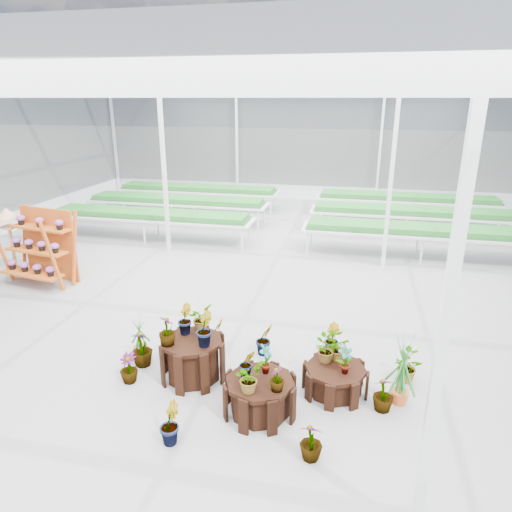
% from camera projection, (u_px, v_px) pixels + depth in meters
% --- Properties ---
extents(ground_plane, '(24.00, 24.00, 0.00)m').
position_uv_depth(ground_plane, '(232.00, 324.00, 8.93)').
color(ground_plane, gray).
rests_on(ground_plane, ground).
extents(greenhouse_shell, '(18.00, 24.00, 4.50)m').
position_uv_depth(greenhouse_shell, '(230.00, 212.00, 8.19)').
color(greenhouse_shell, white).
rests_on(greenhouse_shell, ground).
extents(steel_frame, '(18.00, 24.00, 4.50)m').
position_uv_depth(steel_frame, '(230.00, 212.00, 8.19)').
color(steel_frame, silver).
rests_on(steel_frame, ground).
extents(nursery_benches, '(16.00, 7.00, 0.84)m').
position_uv_depth(nursery_benches, '(289.00, 216.00, 15.43)').
color(nursery_benches, silver).
rests_on(nursery_benches, ground).
extents(plinth_tall, '(1.06, 1.06, 0.67)m').
position_uv_depth(plinth_tall, '(193.00, 359.00, 7.13)').
color(plinth_tall, black).
rests_on(plinth_tall, ground).
extents(plinth_mid, '(1.20, 1.20, 0.53)m').
position_uv_depth(plinth_mid, '(260.00, 396.00, 6.36)').
color(plinth_mid, black).
rests_on(plinth_mid, ground).
extents(plinth_low, '(1.03, 1.03, 0.42)m').
position_uv_depth(plinth_low, '(335.00, 380.00, 6.81)').
color(plinth_low, black).
rests_on(plinth_low, ground).
extents(shelf_rack, '(1.78, 1.14, 1.76)m').
position_uv_depth(shelf_rack, '(38.00, 248.00, 10.64)').
color(shelf_rack, '#AB4915').
rests_on(shelf_rack, ground).
extents(bird_table, '(0.44, 0.44, 1.72)m').
position_uv_depth(bird_table, '(12.00, 242.00, 11.12)').
color(bird_table, tan).
rests_on(bird_table, ground).
extents(nursery_plants, '(4.82, 2.98, 1.26)m').
position_uv_depth(nursery_plants, '(267.00, 355.00, 6.91)').
color(nursery_plants, '#236B26').
rests_on(nursery_plants, ground).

